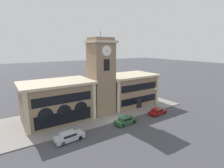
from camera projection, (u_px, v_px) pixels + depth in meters
name	position (u px, v px, depth m)	size (l,w,h in m)	color
ground_plane	(117.00, 122.00, 33.33)	(300.00, 300.00, 0.00)	#424247
sidewalk_kerb	(99.00, 111.00, 38.79)	(38.43, 13.41, 0.15)	gray
clock_tower	(101.00, 77.00, 36.35)	(5.17, 5.17, 17.11)	#897056
town_hall_left_wing	(57.00, 101.00, 33.81)	(13.38, 8.61, 7.65)	#897056
town_hall_right_wing	(129.00, 89.00, 43.35)	(13.23, 8.61, 7.51)	#897056
parked_car_near	(69.00, 136.00, 26.62)	(4.58, 2.14, 1.35)	#B2B7C1
parked_car_mid	(125.00, 120.00, 32.46)	(4.35, 2.13, 1.39)	#285633
parked_car_far	(157.00, 111.00, 37.09)	(4.13, 2.08, 1.27)	maroon
street_lamp	(155.00, 95.00, 38.81)	(0.36, 0.36, 5.03)	#4C4C51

